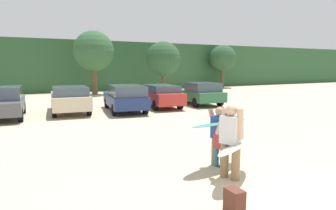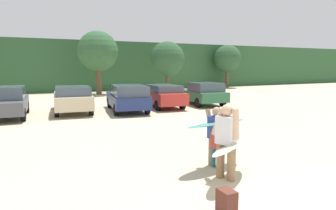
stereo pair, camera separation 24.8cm
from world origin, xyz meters
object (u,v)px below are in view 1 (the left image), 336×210
person_companion (219,133)px  person_adult (231,137)px  parked_car_forest_green (199,93)px  parked_car_red (159,95)px  parked_car_dark_gray (3,102)px  person_child (220,145)px  parked_car_champagne (70,98)px  backpack_dropped (234,202)px  surfboard_cream (236,146)px  surfboard_teal (220,123)px  parked_car_navy (125,97)px

person_companion → person_adult: bearing=51.0°
parked_car_forest_green → person_companion: size_ratio=2.82×
parked_car_red → person_companion: 11.49m
parked_car_dark_gray → parked_car_red: bearing=-84.3°
person_child → parked_car_champagne: bearing=-99.4°
parked_car_champagne → backpack_dropped: bearing=-171.6°
parked_car_champagne → backpack_dropped: 13.28m
parked_car_champagne → surfboard_cream: size_ratio=2.62×
surfboard_cream → parked_car_forest_green: bearing=-153.3°
parked_car_champagne → surfboard_teal: size_ratio=2.44×
parked_car_champagne → parked_car_forest_green: 8.30m
parked_car_navy → person_companion: (-0.95, -10.04, 0.07)m
surfboard_teal → parked_car_champagne: bearing=-91.1°
parked_car_red → surfboard_cream: (-3.78, -11.87, 0.04)m
parked_car_forest_green → backpack_dropped: parked_car_forest_green is taller
parked_car_champagne → parked_car_red: 5.45m
parked_car_navy → person_companion: person_companion is taller
parked_car_navy → parked_car_champagne: bearing=78.5°
parked_car_forest_green → person_adult: size_ratio=2.53×
person_adult → person_child: (0.26, 0.73, -0.39)m
person_adult → person_child: person_adult is taller
backpack_dropped → person_adult: bearing=53.8°
backpack_dropped → parked_car_dark_gray: bearing=106.8°
person_adult → surfboard_cream: (0.04, -0.13, -0.17)m
person_companion → surfboard_cream: size_ratio=0.83×
parked_car_red → parked_car_dark_gray: bearing=97.5°
parked_car_dark_gray → parked_car_forest_green: size_ratio=0.97×
parked_car_forest_green → surfboard_teal: 12.51m
parked_car_champagne → surfboard_teal: 11.31m
parked_car_champagne → parked_car_forest_green: parked_car_forest_green is taller
parked_car_dark_gray → backpack_dropped: 13.44m
parked_car_dark_gray → parked_car_forest_green: bearing=-85.9°
parked_car_navy → backpack_dropped: bearing=178.0°
parked_car_navy → backpack_dropped: parked_car_navy is taller
parked_car_dark_gray → person_adult: (4.89, -11.49, 0.17)m
parked_car_navy → person_child: bearing=-177.2°
backpack_dropped → parked_car_navy: bearing=79.6°
parked_car_champagne → surfboard_cream: bearing=-166.4°
parked_car_dark_gray → parked_car_champagne: size_ratio=0.87×
person_child → surfboard_cream: 0.92m
parked_car_red → parked_car_forest_green: (2.84, -0.25, 0.00)m
surfboard_teal → parked_car_dark_gray: bearing=-75.2°
person_companion → parked_car_red: bearing=-126.9°
person_child → backpack_dropped: bearing=40.0°
parked_car_champagne → surfboard_cream: (1.67, -12.02, 0.01)m
person_companion → surfboard_cream: 0.97m
backpack_dropped → parked_car_red: bearing=69.8°
parked_car_navy → surfboard_cream: parked_car_navy is taller
person_adult → parked_car_red: bearing=-127.1°
parked_car_red → person_child: (-3.56, -11.01, -0.17)m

